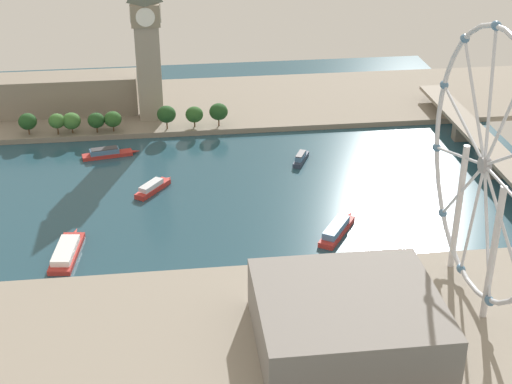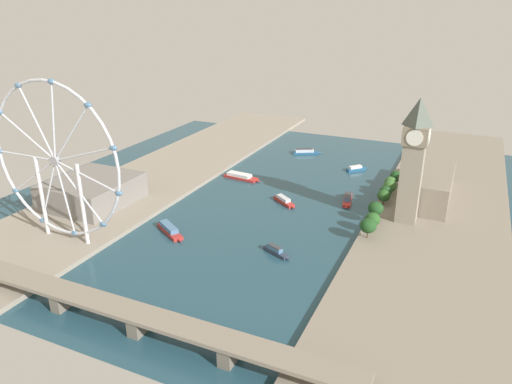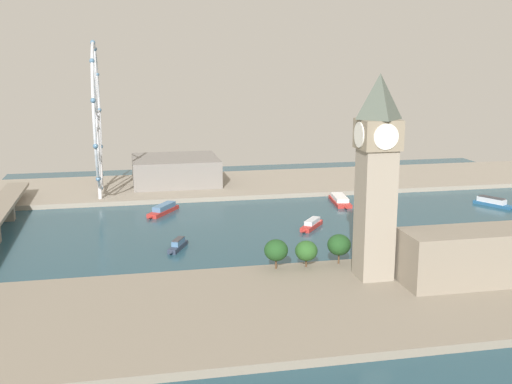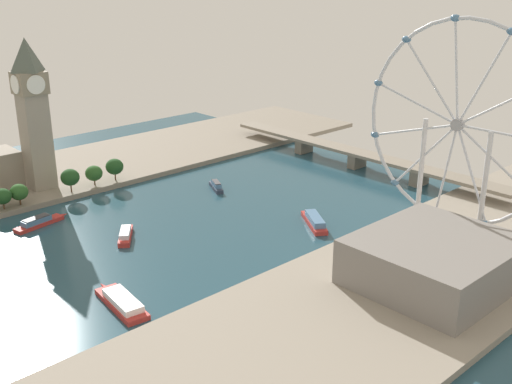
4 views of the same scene
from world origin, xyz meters
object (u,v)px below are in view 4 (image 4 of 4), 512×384
object	(u,v)px
riverside_hall	(435,261)
tour_boat_4	(314,221)
ferris_wheel	(457,127)
clock_tower	(33,112)
tour_boat_0	(126,234)
tour_boat_5	(39,222)
river_bridge	(357,155)
tour_boat_2	(216,186)
tour_boat_6	(122,302)

from	to	relation	value
riverside_hall	tour_boat_4	xyz separation A→B (m)	(-76.96, 13.97, -10.08)
ferris_wheel	clock_tower	bearing A→B (deg)	-148.67
clock_tower	riverside_hall	bearing A→B (deg)	16.56
ferris_wheel	tour_boat_4	size ratio (longest dim) A/B	3.32
tour_boat_0	tour_boat_5	world-z (taller)	tour_boat_5
clock_tower	tour_boat_4	size ratio (longest dim) A/B	2.79
river_bridge	tour_boat_2	xyz separation A→B (m)	(-29.52, -93.91, -6.35)
tour_boat_2	ferris_wheel	bearing A→B (deg)	-137.62
tour_boat_2	tour_boat_6	distance (m)	136.55
clock_tower	tour_boat_4	distance (m)	166.40
river_bridge	tour_boat_4	distance (m)	102.47
ferris_wheel	tour_boat_6	size ratio (longest dim) A/B	2.76
tour_boat_0	tour_boat_5	distance (m)	48.97
tour_boat_4	tour_boat_6	distance (m)	113.90
ferris_wheel	riverside_hall	size ratio (longest dim) A/B	1.65
riverside_hall	river_bridge	distance (m)	161.74
tour_boat_2	tour_boat_6	world-z (taller)	tour_boat_2
clock_tower	tour_boat_6	world-z (taller)	clock_tower
tour_boat_5	ferris_wheel	bearing A→B (deg)	-56.47
clock_tower	ferris_wheel	distance (m)	224.04
tour_boat_4	tour_boat_5	size ratio (longest dim) A/B	0.99
tour_boat_2	tour_boat_4	bearing A→B (deg)	-153.53
tour_boat_0	tour_boat_4	bearing A→B (deg)	-86.04
clock_tower	riverside_hall	distance (m)	228.78
river_bridge	tour_boat_6	distance (m)	211.36
tour_boat_5	river_bridge	bearing A→B (deg)	-24.41
tour_boat_0	tour_boat_4	distance (m)	93.31
riverside_hall	river_bridge	xyz separation A→B (m)	(-122.47, 105.58, -3.94)
ferris_wheel	river_bridge	size ratio (longest dim) A/B	0.47
river_bridge	tour_boat_2	world-z (taller)	river_bridge
riverside_hall	tour_boat_2	distance (m)	152.78
river_bridge	tour_boat_4	world-z (taller)	river_bridge
tour_boat_4	tour_boat_6	xyz separation A→B (m)	(3.77, -113.83, -0.28)
tour_boat_2	tour_boat_5	xyz separation A→B (m)	(-18.46, -99.81, -0.09)
clock_tower	tour_boat_0	distance (m)	99.81
tour_boat_0	tour_boat_2	world-z (taller)	tour_boat_2
ferris_wheel	tour_boat_0	world-z (taller)	ferris_wheel
tour_boat_2	tour_boat_0	bearing A→B (deg)	132.47
clock_tower	ferris_wheel	xyz separation A→B (m)	(191.29, 116.43, 6.97)
tour_boat_5	tour_boat_0	bearing A→B (deg)	-71.48
riverside_hall	tour_boat_6	world-z (taller)	riverside_hall
tour_boat_5	tour_boat_2	bearing A→B (deg)	-20.97
ferris_wheel	river_bridge	world-z (taller)	ferris_wheel
tour_boat_5	clock_tower	bearing A→B (deg)	52.42
river_bridge	ferris_wheel	bearing A→B (deg)	-28.93
clock_tower	tour_boat_4	bearing A→B (deg)	29.29
tour_boat_4	clock_tower	bearing A→B (deg)	62.07
riverside_hall	tour_boat_0	size ratio (longest dim) A/B	2.63
tour_boat_6	ferris_wheel	bearing A→B (deg)	-100.67
ferris_wheel	river_bridge	bearing A→B (deg)	151.07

